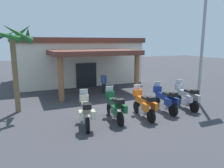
% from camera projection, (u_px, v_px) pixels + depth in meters
% --- Properties ---
extents(ground_plane, '(80.00, 80.00, 0.00)m').
position_uv_depth(ground_plane, '(128.00, 113.00, 11.93)').
color(ground_plane, '#38383D').
extents(motel_building, '(11.61, 11.27, 4.24)m').
position_uv_depth(motel_building, '(76.00, 59.00, 21.48)').
color(motel_building, silver).
rests_on(motel_building, ground_plane).
extents(motorcycle_cream, '(0.89, 2.19, 1.61)m').
position_uv_depth(motorcycle_cream, '(86.00, 112.00, 9.98)').
color(motorcycle_cream, black).
rests_on(motorcycle_cream, ground_plane).
extents(motorcycle_green, '(0.73, 2.21, 1.61)m').
position_uv_depth(motorcycle_green, '(115.00, 107.00, 10.73)').
color(motorcycle_green, black).
rests_on(motorcycle_green, ground_plane).
extents(motorcycle_orange, '(0.73, 2.21, 1.61)m').
position_uv_depth(motorcycle_orange, '(144.00, 105.00, 11.14)').
color(motorcycle_orange, black).
rests_on(motorcycle_orange, ground_plane).
extents(motorcycle_blue, '(0.71, 2.21, 1.61)m').
position_uv_depth(motorcycle_blue, '(165.00, 100.00, 12.02)').
color(motorcycle_blue, black).
rests_on(motorcycle_blue, ground_plane).
extents(motorcycle_silver, '(0.75, 2.21, 1.61)m').
position_uv_depth(motorcycle_silver, '(186.00, 97.00, 12.66)').
color(motorcycle_silver, black).
rests_on(motorcycle_silver, ground_plane).
extents(pedestrian, '(0.33, 0.46, 1.62)m').
position_uv_depth(pedestrian, '(104.00, 81.00, 16.38)').
color(pedestrian, black).
rests_on(pedestrian, ground_plane).
extents(palm_tree_roadside, '(2.36, 2.46, 4.96)m').
position_uv_depth(palm_tree_roadside, '(12.00, 44.00, 11.44)').
color(palm_tree_roadside, brown).
rests_on(palm_tree_roadside, ground_plane).
extents(roadside_sign, '(1.40, 0.18, 7.94)m').
position_uv_depth(roadside_sign, '(204.00, 19.00, 13.13)').
color(roadside_sign, '#99999E').
rests_on(roadside_sign, ground_plane).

